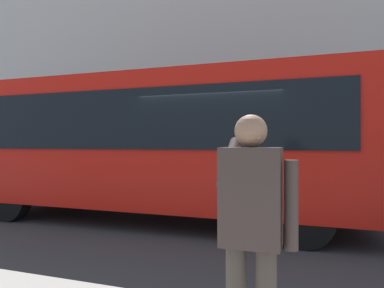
{
  "coord_description": "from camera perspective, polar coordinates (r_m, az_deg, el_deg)",
  "views": [
    {
      "loc": [
        -1.67,
        6.68,
        1.66
      ],
      "look_at": [
        0.58,
        0.18,
        1.65
      ],
      "focal_mm": 32.5,
      "sensor_mm": 36.0,
      "label": 1
    }
  ],
  "objects": [
    {
      "name": "ground_plane",
      "position": [
        7.09,
        5.01,
        -13.43
      ],
      "size": [
        60.0,
        60.0,
        0.0
      ],
      "primitive_type": "plane",
      "color": "#38383A"
    },
    {
      "name": "building_facade_far",
      "position": [
        14.26,
        12.07,
        17.77
      ],
      "size": [
        28.0,
        1.55,
        12.0
      ],
      "color": "beige",
      "rests_on": "ground_plane"
    },
    {
      "name": "pedestrian_photographer",
      "position": [
        2.41,
        9.75,
        -12.24
      ],
      "size": [
        0.53,
        0.52,
        1.7
      ],
      "color": "#4C4238",
      "rests_on": "sidewalk_curb"
    },
    {
      "name": "red_bus",
      "position": [
        7.52,
        -5.7,
        0.29
      ],
      "size": [
        9.05,
        2.54,
        3.08
      ],
      "color": "red",
      "rests_on": "ground_plane"
    }
  ]
}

